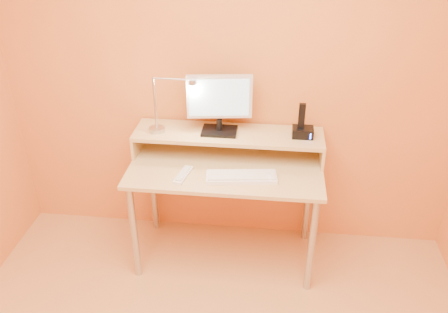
# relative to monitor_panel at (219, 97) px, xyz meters

# --- Properties ---
(wall_back) EXTENTS (3.00, 0.04, 2.50)m
(wall_back) POSITION_rel_monitor_panel_xyz_m (0.06, 0.16, 0.13)
(wall_back) COLOR #CD7D3E
(wall_back) RESTS_ON floor
(desk_leg_fl) EXTENTS (0.04, 0.04, 0.69)m
(desk_leg_fl) POSITION_rel_monitor_panel_xyz_m (-0.49, -0.41, -0.77)
(desk_leg_fl) COLOR #ADADAE
(desk_leg_fl) RESTS_ON floor
(desk_leg_fr) EXTENTS (0.04, 0.04, 0.69)m
(desk_leg_fr) POSITION_rel_monitor_panel_xyz_m (0.61, -0.41, -0.77)
(desk_leg_fr) COLOR #ADADAE
(desk_leg_fr) RESTS_ON floor
(desk_leg_bl) EXTENTS (0.04, 0.04, 0.69)m
(desk_leg_bl) POSITION_rel_monitor_panel_xyz_m (-0.49, 0.09, -0.77)
(desk_leg_bl) COLOR #ADADAE
(desk_leg_bl) RESTS_ON floor
(desk_leg_br) EXTENTS (0.04, 0.04, 0.69)m
(desk_leg_br) POSITION_rel_monitor_panel_xyz_m (0.61, 0.09, -0.77)
(desk_leg_br) COLOR #ADADAE
(desk_leg_br) RESTS_ON floor
(desk_lower) EXTENTS (1.20, 0.60, 0.02)m
(desk_lower) POSITION_rel_monitor_panel_xyz_m (0.06, -0.16, -0.41)
(desk_lower) COLOR tan
(desk_lower) RESTS_ON floor
(shelf_riser_left) EXTENTS (0.02, 0.30, 0.14)m
(shelf_riser_left) POSITION_rel_monitor_panel_xyz_m (-0.53, -0.01, -0.33)
(shelf_riser_left) COLOR tan
(shelf_riser_left) RESTS_ON desk_lower
(shelf_riser_right) EXTENTS (0.02, 0.30, 0.14)m
(shelf_riser_right) POSITION_rel_monitor_panel_xyz_m (0.65, -0.01, -0.33)
(shelf_riser_right) COLOR tan
(shelf_riser_right) RESTS_ON desk_lower
(desk_shelf) EXTENTS (1.20, 0.30, 0.02)m
(desk_shelf) POSITION_rel_monitor_panel_xyz_m (0.06, -0.01, -0.25)
(desk_shelf) COLOR tan
(desk_shelf) RESTS_ON desk_lower
(monitor_foot) EXTENTS (0.22, 0.16, 0.02)m
(monitor_foot) POSITION_rel_monitor_panel_xyz_m (0.00, -0.01, -0.23)
(monitor_foot) COLOR black
(monitor_foot) RESTS_ON desk_shelf
(monitor_neck) EXTENTS (0.04, 0.04, 0.07)m
(monitor_neck) POSITION_rel_monitor_panel_xyz_m (0.00, -0.01, -0.19)
(monitor_neck) COLOR black
(monitor_neck) RESTS_ON monitor_foot
(monitor_panel) EXTENTS (0.40, 0.09, 0.27)m
(monitor_panel) POSITION_rel_monitor_panel_xyz_m (0.00, 0.00, 0.00)
(monitor_panel) COLOR silver
(monitor_panel) RESTS_ON monitor_neck
(monitor_back) EXTENTS (0.36, 0.06, 0.23)m
(monitor_back) POSITION_rel_monitor_panel_xyz_m (0.00, 0.02, 0.00)
(monitor_back) COLOR black
(monitor_back) RESTS_ON monitor_panel
(monitor_screen) EXTENTS (0.36, 0.05, 0.24)m
(monitor_screen) POSITION_rel_monitor_panel_xyz_m (0.00, -0.02, 0.00)
(monitor_screen) COLOR #AADAF5
(monitor_screen) RESTS_ON monitor_panel
(lamp_base) EXTENTS (0.10, 0.10, 0.02)m
(lamp_base) POSITION_rel_monitor_panel_xyz_m (-0.40, -0.04, -0.23)
(lamp_base) COLOR #ADADAE
(lamp_base) RESTS_ON desk_shelf
(lamp_post) EXTENTS (0.01, 0.01, 0.33)m
(lamp_post) POSITION_rel_monitor_panel_xyz_m (-0.40, -0.04, -0.05)
(lamp_post) COLOR #ADADAE
(lamp_post) RESTS_ON lamp_base
(lamp_arm) EXTENTS (0.24, 0.01, 0.01)m
(lamp_arm) POSITION_rel_monitor_panel_xyz_m (-0.28, -0.04, 0.12)
(lamp_arm) COLOR #ADADAE
(lamp_arm) RESTS_ON lamp_post
(lamp_head) EXTENTS (0.04, 0.04, 0.03)m
(lamp_head) POSITION_rel_monitor_panel_xyz_m (-0.16, -0.04, 0.10)
(lamp_head) COLOR #ADADAE
(lamp_head) RESTS_ON lamp_arm
(lamp_bulb) EXTENTS (0.03, 0.03, 0.00)m
(lamp_bulb) POSITION_rel_monitor_panel_xyz_m (-0.16, -0.04, 0.09)
(lamp_bulb) COLOR #FFEAC6
(lamp_bulb) RESTS_ON lamp_head
(phone_dock) EXTENTS (0.13, 0.10, 0.06)m
(phone_dock) POSITION_rel_monitor_panel_xyz_m (0.52, -0.01, -0.21)
(phone_dock) COLOR black
(phone_dock) RESTS_ON desk_shelf
(phone_handset) EXTENTS (0.04, 0.03, 0.16)m
(phone_handset) POSITION_rel_monitor_panel_xyz_m (0.51, -0.01, -0.10)
(phone_handset) COLOR black
(phone_handset) RESTS_ON phone_dock
(phone_led) EXTENTS (0.01, 0.00, 0.04)m
(phone_led) POSITION_rel_monitor_panel_xyz_m (0.57, -0.06, -0.21)
(phone_led) COLOR #3463FF
(phone_led) RESTS_ON phone_dock
(keyboard) EXTENTS (0.43, 0.18, 0.02)m
(keyboard) POSITION_rel_monitor_panel_xyz_m (0.17, -0.29, -0.39)
(keyboard) COLOR white
(keyboard) RESTS_ON desk_lower
(mouse) EXTENTS (0.08, 0.12, 0.04)m
(mouse) POSITION_rel_monitor_panel_xyz_m (0.33, -0.29, -0.38)
(mouse) COLOR silver
(mouse) RESTS_ON desk_lower
(remote_control) EXTENTS (0.09, 0.20, 0.02)m
(remote_control) POSITION_rel_monitor_panel_xyz_m (-0.18, -0.30, -0.39)
(remote_control) COLOR white
(remote_control) RESTS_ON desk_lower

